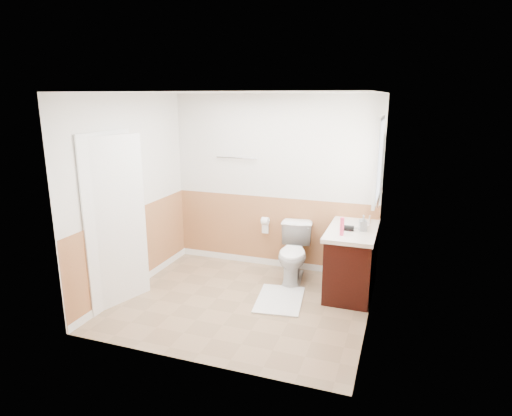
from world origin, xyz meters
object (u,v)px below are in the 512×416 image
at_px(bath_mat, 280,300).
at_px(vanity_cabinet, 352,262).
at_px(toilet, 294,253).
at_px(lotion_bottle, 342,226).
at_px(soap_dispenser, 363,223).

height_order(bath_mat, vanity_cabinet, vanity_cabinet).
relative_size(toilet, lotion_bottle, 3.50).
height_order(bath_mat, lotion_bottle, lotion_bottle).
xyz_separation_m(bath_mat, soap_dispenser, (0.91, 0.51, 0.94)).
distance_m(toilet, vanity_cabinet, 0.79).
relative_size(toilet, soap_dispenser, 3.92).
height_order(toilet, lotion_bottle, lotion_bottle).
bearing_deg(lotion_bottle, bath_mat, -160.51).
distance_m(lotion_bottle, soap_dispenser, 0.35).
xyz_separation_m(bath_mat, vanity_cabinet, (0.79, 0.58, 0.39)).
bearing_deg(toilet, vanity_cabinet, -13.81).
bearing_deg(vanity_cabinet, lotion_bottle, -106.32).
bearing_deg(vanity_cabinet, toilet, 173.76).
height_order(toilet, vanity_cabinet, vanity_cabinet).
xyz_separation_m(toilet, lotion_bottle, (0.69, -0.43, 0.57)).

